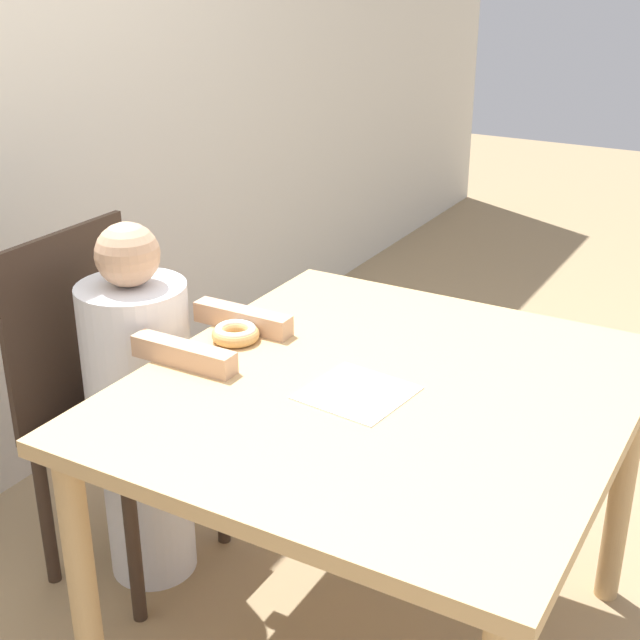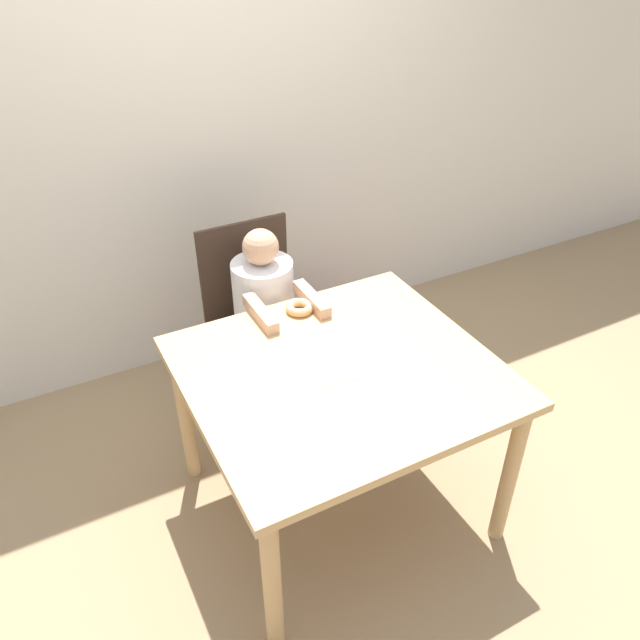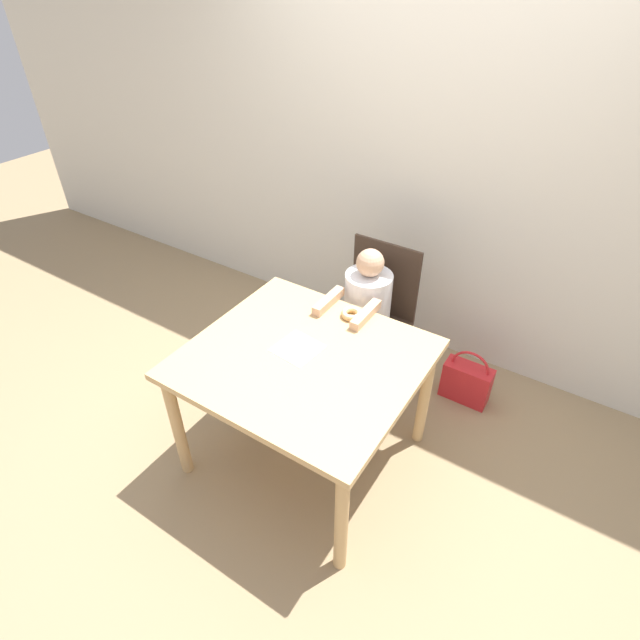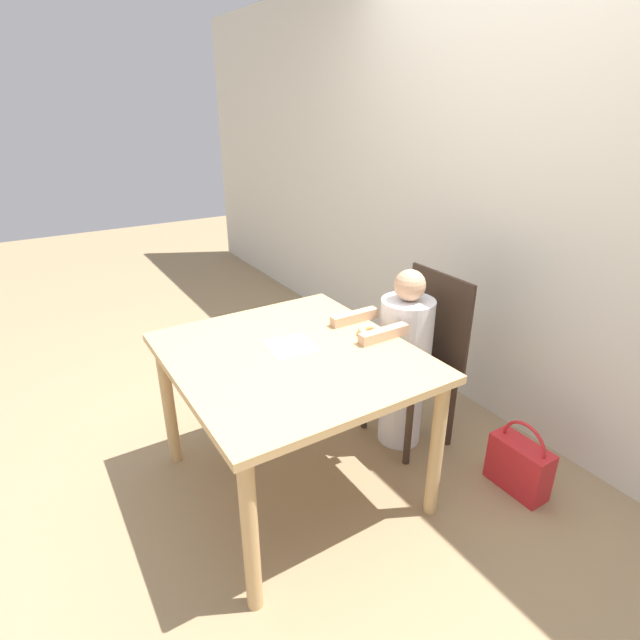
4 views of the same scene
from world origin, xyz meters
name	(u,v)px [view 1 (image 1 of 4)]	position (x,y,z in m)	size (l,w,h in m)	color
dining_table	(381,424)	(0.00, 0.00, 0.63)	(1.09, 1.00, 0.72)	tan
chair	(109,402)	(-0.01, 0.78, 0.48)	(0.43, 0.36, 0.92)	#38281E
child_figure	(143,411)	(-0.01, 0.66, 0.48)	(0.28, 0.51, 0.98)	white
donut	(236,333)	(0.03, 0.40, 0.74)	(0.11, 0.11, 0.04)	tan
napkin	(357,393)	(-0.06, 0.03, 0.72)	(0.22, 0.22, 0.00)	white
handbag	(216,408)	(0.59, 0.89, 0.14)	(0.29, 0.13, 0.37)	red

